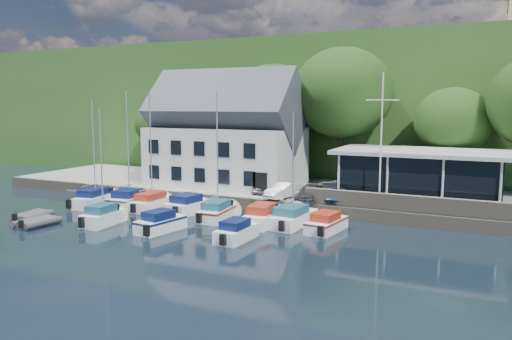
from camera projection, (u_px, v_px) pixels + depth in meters
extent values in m
plane|color=black|center=(197.00, 247.00, 30.74)|extent=(180.00, 180.00, 0.00)
cube|color=gray|center=(297.00, 193.00, 46.33)|extent=(60.00, 13.00, 1.00)
cube|color=#70675A|center=(269.00, 206.00, 40.51)|extent=(60.00, 0.30, 1.00)
cube|color=#2A5520|center=(390.00, 108.00, 85.17)|extent=(160.00, 75.00, 16.00)
cube|color=#535E2F|center=(447.00, 62.00, 87.85)|extent=(50.00, 30.00, 0.30)
cube|color=#70675A|center=(425.00, 205.00, 35.61)|extent=(18.00, 0.50, 1.20)
imported|color=#A2A2A6|center=(264.00, 186.00, 43.76)|extent=(1.50, 3.36, 1.12)
imported|color=silver|center=(284.00, 190.00, 41.36)|extent=(2.43, 4.12, 1.28)
imported|color=#2E2E33|center=(310.00, 193.00, 40.46)|extent=(2.07, 4.31, 1.21)
imported|color=#2C4488|center=(337.00, 194.00, 39.99)|extent=(1.78, 3.71, 1.22)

